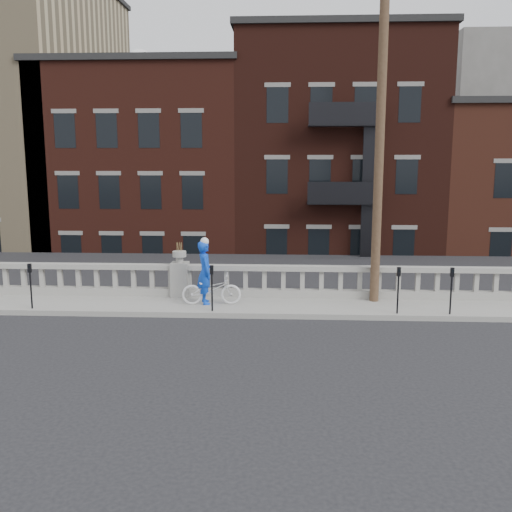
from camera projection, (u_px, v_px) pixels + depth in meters
The scene contains 12 objects.
ground at pixel (153, 338), 14.69m from camera, with size 120.00×120.00×0.00m, color black.
sidewalk at pixel (175, 305), 17.63m from camera, with size 32.00×2.20×0.15m, color gray.
balustrade at pixel (180, 281), 18.47m from camera, with size 28.00×0.34×1.03m.
planter_pedestal at pixel (180, 275), 18.44m from camera, with size 0.55×0.55×1.76m.
lower_level at pixel (242, 188), 36.89m from camera, with size 80.00×44.00×20.80m.
utility_pole at pixel (380, 136), 17.03m from camera, with size 1.60×0.28×10.00m.
parking_meter_b at pixel (30, 281), 16.84m from camera, with size 0.10×0.09×1.36m.
parking_meter_c at pixel (212, 283), 16.57m from camera, with size 0.10×0.09×1.36m.
parking_meter_d at pixel (398, 285), 16.31m from camera, with size 0.10×0.09×1.36m.
parking_meter_e at pixel (451, 285), 16.23m from camera, with size 0.10×0.09×1.36m.
bicycle at pixel (211, 289), 17.41m from camera, with size 0.63×1.80×0.95m, color silver.
cyclist at pixel (205, 272), 17.43m from camera, with size 0.71×0.47×1.94m, color blue.
Camera 1 is at (3.37, -13.96, 4.60)m, focal length 40.00 mm.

